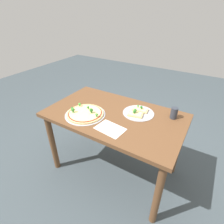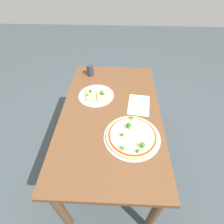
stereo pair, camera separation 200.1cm
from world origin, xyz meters
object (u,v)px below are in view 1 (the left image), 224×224
Objects in this scene: pizza_tray_slice at (138,112)px; drinking_cup at (174,113)px; dining_table at (114,123)px; pizza_tray_whole at (85,113)px.

drinking_cup is (-0.31, -0.09, 0.04)m from pizza_tray_slice.
pizza_tray_slice is 0.32m from drinking_cup.
drinking_cup is at bearing -156.18° from dining_table.
pizza_tray_whole is at bearing 27.05° from drinking_cup.
pizza_tray_slice is at bearing 16.40° from drinking_cup.
dining_table is at bearing 34.49° from pizza_tray_slice.
pizza_tray_slice is (-0.41, -0.28, -0.00)m from pizza_tray_whole.
pizza_tray_whole is at bearing 33.88° from pizza_tray_slice.
dining_table is 12.17× the size of drinking_cup.
pizza_tray_slice is (-0.18, -0.13, 0.11)m from dining_table.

